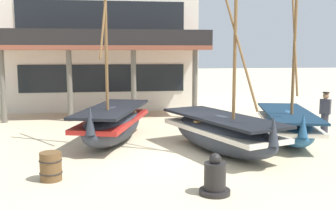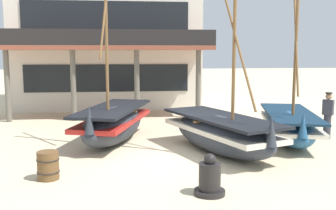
{
  "view_description": "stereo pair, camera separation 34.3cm",
  "coord_description": "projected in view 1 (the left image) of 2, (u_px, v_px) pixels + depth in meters",
  "views": [
    {
      "loc": [
        -1.79,
        -11.4,
        3.11
      ],
      "look_at": [
        0.0,
        1.0,
        1.4
      ],
      "focal_mm": 41.79,
      "sensor_mm": 36.0,
      "label": 1
    },
    {
      "loc": [
        -1.45,
        -11.44,
        3.11
      ],
      "look_at": [
        0.0,
        1.0,
        1.4
      ],
      "focal_mm": 41.79,
      "sensor_mm": 36.0,
      "label": 2
    }
  ],
  "objects": [
    {
      "name": "ground_plane",
      "position": [
        173.0,
        155.0,
        11.85
      ],
      "size": [
        120.0,
        120.0,
        0.0
      ],
      "primitive_type": "plane",
      "color": "beige"
    },
    {
      "name": "fishing_boat_near_left",
      "position": [
        222.0,
        132.0,
        12.06
      ],
      "size": [
        3.1,
        4.9,
        5.84
      ],
      "color": "#2D333D",
      "rests_on": "ground"
    },
    {
      "name": "fishing_boat_centre_large",
      "position": [
        113.0,
        123.0,
        13.44
      ],
      "size": [
        2.82,
        4.88,
        6.49
      ],
      "color": "#2D333D",
      "rests_on": "ground"
    },
    {
      "name": "fishing_boat_far_right",
      "position": [
        288.0,
        124.0,
        13.65
      ],
      "size": [
        2.63,
        4.89,
        5.49
      ],
      "color": "#23517A",
      "rests_on": "ground"
    },
    {
      "name": "fisherman_by_hull",
      "position": [
        325.0,
        115.0,
        14.1
      ],
      "size": [
        0.41,
        0.41,
        1.68
      ],
      "color": "#33333D",
      "rests_on": "ground"
    },
    {
      "name": "capstan_winch",
      "position": [
        215.0,
        178.0,
        8.57
      ],
      "size": [
        0.69,
        0.69,
        0.92
      ],
      "color": "black",
      "rests_on": "ground"
    },
    {
      "name": "wooden_barrel",
      "position": [
        51.0,
        166.0,
        9.48
      ],
      "size": [
        0.56,
        0.56,
        0.7
      ],
      "color": "brown",
      "rests_on": "ground"
    },
    {
      "name": "harbor_building_main",
      "position": [
        103.0,
        20.0,
        22.68
      ],
      "size": [
        10.41,
        9.32,
        9.88
      ],
      "color": "silver",
      "rests_on": "ground"
    }
  ]
}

